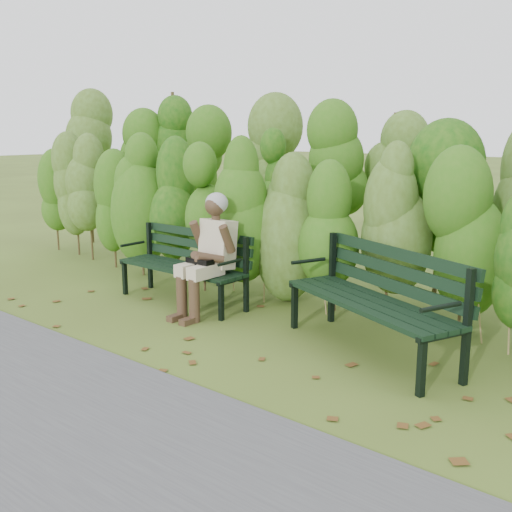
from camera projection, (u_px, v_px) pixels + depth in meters
The scene contains 7 objects.
ground at pixel (232, 340), 5.61m from camera, with size 80.00×80.00×0.00m, color #495A20.
footpath at pixel (10, 428), 3.95m from camera, with size 60.00×2.50×0.01m, color #474749.
hedge_band at pixel (341, 191), 6.75m from camera, with size 11.04×1.67×2.42m.
leaf_litter at pixel (216, 335), 5.73m from camera, with size 6.06×2.09×0.01m.
bench_left at pixel (187, 260), 6.79m from camera, with size 1.65×0.55×0.82m.
bench_right at pixel (379, 292), 5.22m from camera, with size 1.94×1.25×0.92m.
seated_woman at pixel (209, 248), 6.29m from camera, with size 0.52×0.77×1.29m.
Camera 1 is at (3.56, -3.96, 1.94)m, focal length 42.00 mm.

